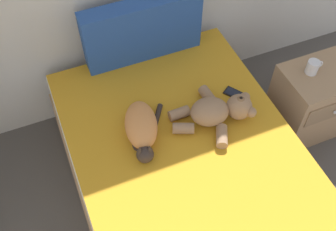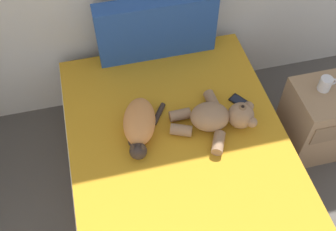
{
  "view_description": "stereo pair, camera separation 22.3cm",
  "coord_description": "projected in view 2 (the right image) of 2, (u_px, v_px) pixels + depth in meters",
  "views": [
    {
      "loc": [
        0.92,
        2.34,
        2.51
      ],
      "look_at": [
        1.48,
        3.7,
        0.62
      ],
      "focal_mm": 42.82,
      "sensor_mm": 36.0,
      "label": 1
    },
    {
      "loc": [
        1.14,
        2.27,
        2.51
      ],
      "look_at": [
        1.48,
        3.7,
        0.62
      ],
      "focal_mm": 42.82,
      "sensor_mm": 36.0,
      "label": 2
    }
  ],
  "objects": [
    {
      "name": "mug",
      "position": [
        326.0,
        84.0,
        2.53
      ],
      "size": [
        0.12,
        0.08,
        0.09
      ],
      "color": "silver",
      "rests_on": "nightstand"
    },
    {
      "name": "nightstand",
      "position": [
        322.0,
        120.0,
        2.78
      ],
      "size": [
        0.49,
        0.42,
        0.59
      ],
      "color": "#9E7A56",
      "rests_on": "ground_plane"
    },
    {
      "name": "patterned_cushion",
      "position": [
        156.0,
        28.0,
        2.65
      ],
      "size": [
        0.8,
        0.14,
        0.43
      ],
      "color": "#264C99",
      "rests_on": "bed"
    },
    {
      "name": "teddy_bear",
      "position": [
        219.0,
        117.0,
        2.37
      ],
      "size": [
        0.53,
        0.46,
        0.17
      ],
      "color": "#937051",
      "rests_on": "bed"
    },
    {
      "name": "cell_phone",
      "position": [
        241.0,
        102.0,
        2.53
      ],
      "size": [
        0.14,
        0.16,
        0.01
      ],
      "color": "black",
      "rests_on": "bed"
    },
    {
      "name": "cat",
      "position": [
        139.0,
        124.0,
        2.34
      ],
      "size": [
        0.32,
        0.42,
        0.15
      ],
      "color": "#D18447",
      "rests_on": "bed"
    },
    {
      "name": "bed",
      "position": [
        184.0,
        185.0,
        2.49
      ],
      "size": [
        1.33,
        2.02,
        0.56
      ],
      "color": "#9E7A56",
      "rests_on": "ground_plane"
    }
  ]
}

